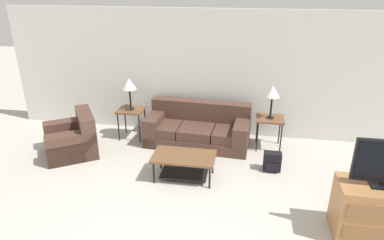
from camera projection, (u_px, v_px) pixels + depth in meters
The scene contains 11 objects.
wall_back at pixel (204, 74), 7.04m from camera, with size 8.42×0.06×2.60m.
couch at pixel (198, 130), 6.91m from camera, with size 2.09×1.02×0.82m.
armchair at pixel (73, 139), 6.52m from camera, with size 1.25×1.26×0.80m.
coffee_table at pixel (184, 161), 5.69m from camera, with size 1.04×0.59×0.43m.
side_table_left at pixel (131, 112), 7.06m from camera, with size 0.53×0.48×0.63m.
side_table_right at pixel (270, 121), 6.63m from camera, with size 0.53×0.48×0.63m.
table_lamp_left at pixel (129, 85), 6.83m from camera, with size 0.28×0.28×0.65m.
table_lamp_right at pixel (273, 92), 6.40m from camera, with size 0.28×0.28×0.65m.
tv_console at pixel (375, 211), 4.39m from camera, with size 1.00×0.57×0.76m.
backpack at pixel (272, 162), 5.97m from camera, with size 0.30×0.24×0.34m.
picture_frame at pixel (128, 107), 6.95m from camera, with size 0.10×0.04×0.13m.
Camera 1 is at (0.88, -2.91, 3.17)m, focal length 32.00 mm.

